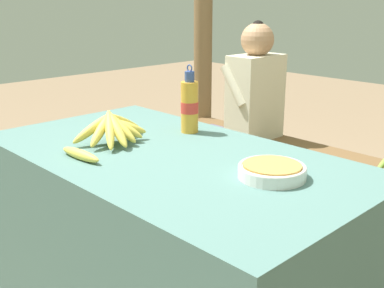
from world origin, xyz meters
The scene contains 8 objects.
market_counter centered at (0.00, 0.00, 0.36)m, with size 1.47×0.81×0.72m.
banana_bunch_ripe centered at (-0.24, -0.07, 0.79)m, with size 0.21×0.34×0.14m.
serving_bowl centered at (0.41, 0.07, 0.75)m, with size 0.21×0.21×0.05m.
water_bottle centered at (-0.16, 0.25, 0.84)m, with size 0.07×0.07×0.28m.
loose_banana_front centered at (-0.16, -0.27, 0.74)m, with size 0.21×0.05×0.04m.
wooden_bench centered at (-0.23, 1.23, 0.36)m, with size 1.87×0.32×0.42m.
seated_vendor centered at (-0.61, 1.20, 0.66)m, with size 0.40×0.39×1.14m.
support_post_near centered at (-1.21, 1.39, 1.22)m, with size 0.13×0.13×2.44m.
Camera 1 is at (1.26, -1.09, 1.27)m, focal length 45.00 mm.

